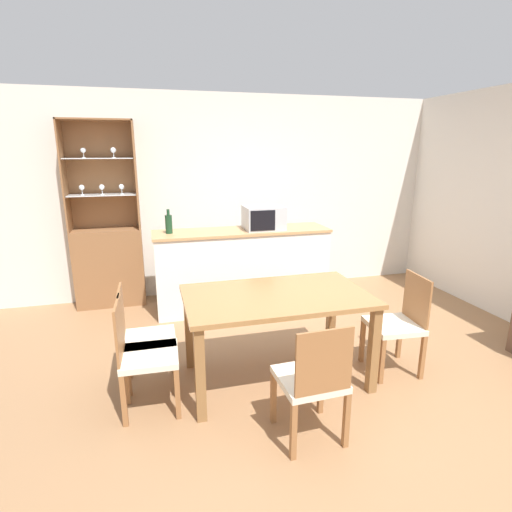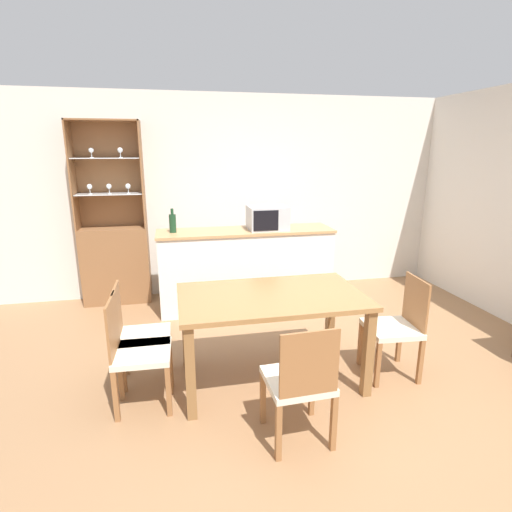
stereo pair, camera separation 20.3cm
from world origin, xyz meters
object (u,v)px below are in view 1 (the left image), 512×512
object	(u,v)px
display_cabinet	(109,254)
wine_bottle	(169,224)
dining_table	(277,306)
dining_chair_side_left_near	(143,355)
dining_chair_head_near	(312,381)
dining_chair_side_left_far	(143,339)
dining_chair_side_right_near	(398,323)
microwave	(264,218)

from	to	relation	value
display_cabinet	wine_bottle	bearing A→B (deg)	-34.47
dining_table	dining_chair_side_left_near	bearing A→B (deg)	-172.95
dining_chair_head_near	dining_chair_side_left_near	bearing A→B (deg)	146.99
dining_chair_head_near	wine_bottle	distance (m)	2.59
dining_chair_side_left_far	dining_chair_side_right_near	bearing A→B (deg)	83.05
microwave	dining_chair_side_right_near	bearing A→B (deg)	-68.33
dining_chair_side_left_far	display_cabinet	bearing A→B (deg)	-168.30
dining_table	dining_chair_head_near	world-z (taller)	dining_chair_head_near
dining_table	dining_chair_side_left_near	size ratio (longest dim) A/B	1.72
microwave	wine_bottle	bearing A→B (deg)	178.40
dining_chair_side_right_near	dining_chair_side_left_near	xyz separation A→B (m)	(-2.10, 0.01, 0.00)
dining_chair_head_near	dining_chair_side_left_near	distance (m)	1.22
dining_chair_side_left_far	wine_bottle	size ratio (longest dim) A/B	3.13
dining_table	dining_chair_head_near	distance (m)	0.79
display_cabinet	dining_chair_head_near	size ratio (longest dim) A/B	2.57
dining_table	dining_chair_side_left_far	bearing A→B (deg)	172.84
dining_chair_side_left_far	microwave	bearing A→B (deg)	136.92
dining_chair_side_right_near	dining_chair_side_left_near	distance (m)	2.10
display_cabinet	dining_chair_side_left_near	xyz separation A→B (m)	(0.40, -2.27, -0.21)
dining_chair_head_near	dining_chair_side_left_near	size ratio (longest dim) A/B	1.00
microwave	dining_table	bearing A→B (deg)	-102.33
microwave	dining_chair_side_left_near	bearing A→B (deg)	-128.77
dining_table	wine_bottle	size ratio (longest dim) A/B	5.39
dining_chair_side_left_far	dining_chair_head_near	world-z (taller)	same
dining_chair_side_left_near	dining_table	bearing A→B (deg)	99.26
dining_table	wine_bottle	xyz separation A→B (m)	(-0.74, 1.65, 0.42)
wine_bottle	dining_chair_head_near	bearing A→B (deg)	-72.83
display_cabinet	dining_chair_side_right_near	bearing A→B (deg)	-42.23
dining_chair_side_right_near	dining_chair_side_left_far	world-z (taller)	same
dining_chair_head_near	microwave	xyz separation A→B (m)	(0.35, 2.37, 0.66)
dining_chair_head_near	microwave	bearing A→B (deg)	79.26
display_cabinet	microwave	size ratio (longest dim) A/B	4.86
display_cabinet	dining_chair_side_left_far	xyz separation A→B (m)	(0.40, -2.01, -0.21)
wine_bottle	display_cabinet	bearing A→B (deg)	145.53
dining_table	dining_chair_head_near	bearing A→B (deg)	-89.87
microwave	wine_bottle	distance (m)	1.09
dining_chair_side_left_far	dining_chair_head_near	xyz separation A→B (m)	(1.05, -0.89, 0.00)
dining_table	dining_chair_side_right_near	bearing A→B (deg)	-7.32
dining_chair_side_right_near	dining_chair_head_near	bearing A→B (deg)	124.93
dining_table	display_cabinet	bearing A→B (deg)	124.23
wine_bottle	dining_chair_side_left_near	bearing A→B (deg)	-99.88
dining_chair_head_near	wine_bottle	size ratio (longest dim) A/B	3.13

